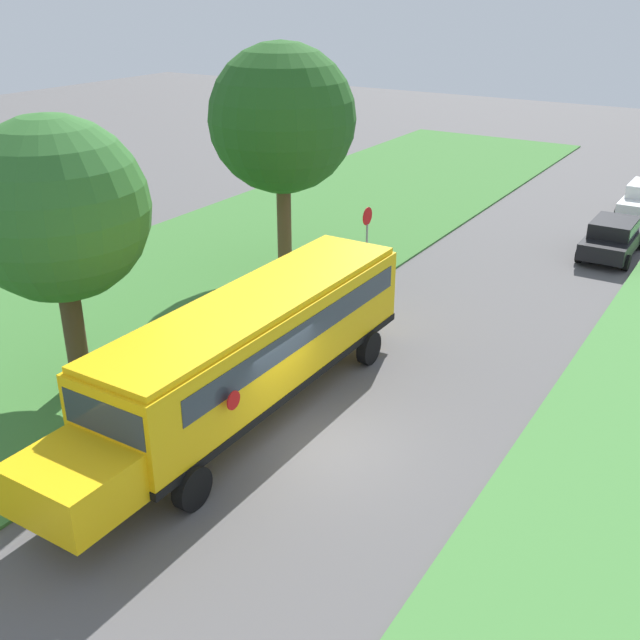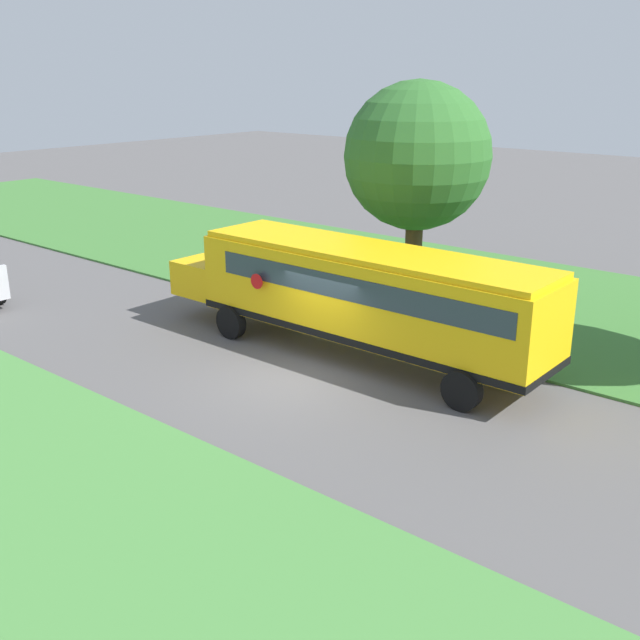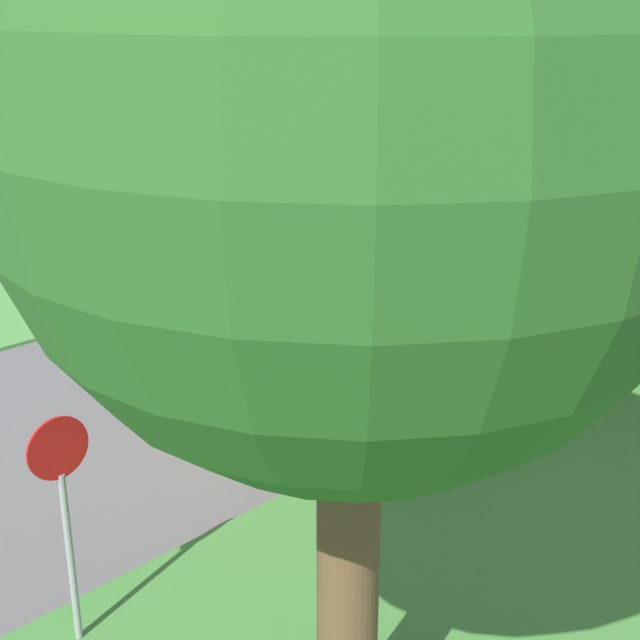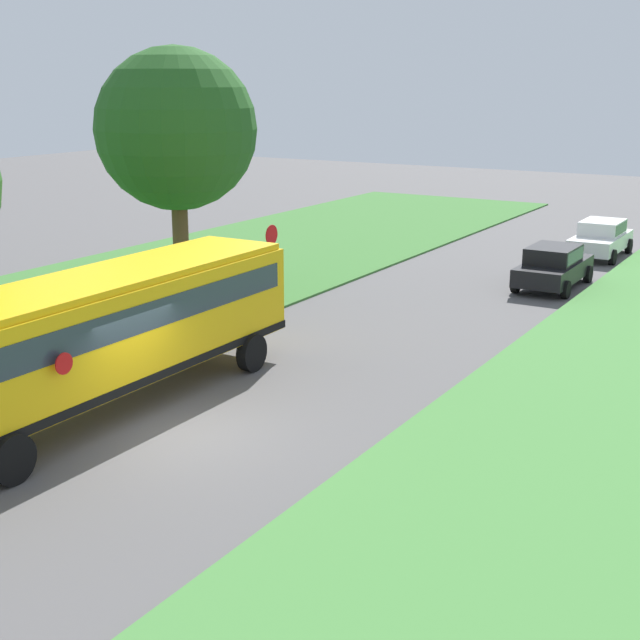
{
  "view_description": "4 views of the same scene",
  "coord_description": "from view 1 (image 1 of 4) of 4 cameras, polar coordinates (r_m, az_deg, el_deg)",
  "views": [
    {
      "loc": [
        8.09,
        -13.13,
        10.33
      ],
      "look_at": [
        -2.35,
        3.61,
        1.39
      ],
      "focal_mm": 42.0,
      "sensor_mm": 36.0,
      "label": 1
    },
    {
      "loc": [
        13.55,
        12.2,
        7.71
      ],
      "look_at": [
        0.25,
        1.1,
        1.91
      ],
      "focal_mm": 42.0,
      "sensor_mm": 36.0,
      "label": 2
    },
    {
      "loc": [
        -12.07,
        14.31,
        6.69
      ],
      "look_at": [
        -2.24,
        4.46,
        1.57
      ],
      "focal_mm": 50.0,
      "sensor_mm": 36.0,
      "label": 3
    },
    {
      "loc": [
        11.8,
        -13.83,
        7.38
      ],
      "look_at": [
        0.21,
        5.63,
        1.27
      ],
      "focal_mm": 50.0,
      "sensor_mm": 36.0,
      "label": 4
    }
  ],
  "objects": [
    {
      "name": "stop_sign",
      "position": [
        28.21,
        3.6,
        6.6
      ],
      "size": [
        0.08,
        0.68,
        2.74
      ],
      "color": "gray",
      "rests_on": "ground"
    },
    {
      "name": "school_bus",
      "position": [
        19.05,
        -5.18,
        -1.92
      ],
      "size": [
        2.84,
        12.42,
        3.16
      ],
      "color": "yellow",
      "rests_on": "ground"
    },
    {
      "name": "ground_plane",
      "position": [
        18.57,
        0.25,
        -9.43
      ],
      "size": [
        120.0,
        120.0,
        0.0
      ],
      "primitive_type": "plane",
      "color": "#565454"
    },
    {
      "name": "oak_tree_beside_bus",
      "position": [
        20.26,
        -19.68,
        7.92
      ],
      "size": [
        4.77,
        4.77,
        7.47
      ],
      "color": "#4C3826",
      "rests_on": "ground"
    },
    {
      "name": "oak_tree_roadside_mid",
      "position": [
        28.05,
        -3.18,
        14.94
      ],
      "size": [
        5.37,
        5.37,
        8.51
      ],
      "color": "brown",
      "rests_on": "ground"
    },
    {
      "name": "car_black_nearest",
      "position": [
        32.93,
        21.42,
        6.0
      ],
      "size": [
        2.02,
        4.4,
        1.56
      ],
      "color": "black",
      "rests_on": "ground"
    },
    {
      "name": "grass_verge",
      "position": [
        24.61,
        -19.98,
        -1.91
      ],
      "size": [
        12.0,
        80.0,
        0.08
      ],
      "primitive_type": "cube",
      "color": "#3D7533",
      "rests_on": "ground"
    }
  ]
}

